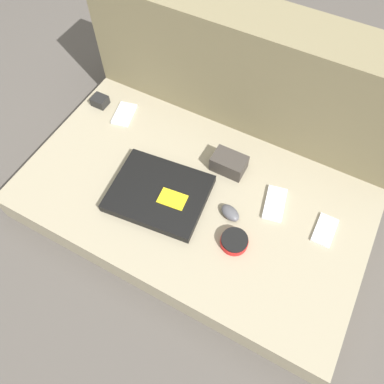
% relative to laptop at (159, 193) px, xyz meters
% --- Properties ---
extents(ground_plane, '(8.00, 8.00, 0.00)m').
position_rel_laptop_xyz_m(ground_plane, '(0.10, 0.05, -0.14)').
color(ground_plane, '#4C4742').
extents(couch_seat, '(1.17, 0.66, 0.12)m').
position_rel_laptop_xyz_m(couch_seat, '(0.10, 0.05, -0.08)').
color(couch_seat, gray).
rests_on(couch_seat, ground_plane).
extents(couch_backrest, '(1.17, 0.20, 0.53)m').
position_rel_laptop_xyz_m(couch_backrest, '(0.10, 0.49, 0.13)').
color(couch_backrest, '#756B4C').
rests_on(couch_backrest, ground_plane).
extents(laptop, '(0.34, 0.29, 0.03)m').
position_rel_laptop_xyz_m(laptop, '(0.00, 0.00, 0.00)').
color(laptop, black).
rests_on(laptop, couch_seat).
extents(computer_mouse, '(0.08, 0.07, 0.03)m').
position_rel_laptop_xyz_m(computer_mouse, '(0.24, 0.05, -0.00)').
color(computer_mouse, '#4C4C51').
rests_on(computer_mouse, couch_seat).
extents(speaker_puck, '(0.09, 0.09, 0.03)m').
position_rel_laptop_xyz_m(speaker_puck, '(0.29, -0.04, -0.00)').
color(speaker_puck, red).
rests_on(speaker_puck, couch_seat).
extents(phone_silver, '(0.06, 0.11, 0.01)m').
position_rel_laptop_xyz_m(phone_silver, '(0.53, 0.14, -0.01)').
color(phone_silver, silver).
rests_on(phone_silver, couch_seat).
extents(phone_black, '(0.09, 0.14, 0.01)m').
position_rel_laptop_xyz_m(phone_black, '(0.35, 0.15, -0.01)').
color(phone_black, silver).
rests_on(phone_black, couch_seat).
extents(phone_small, '(0.09, 0.12, 0.01)m').
position_rel_laptop_xyz_m(phone_small, '(-0.31, 0.25, -0.01)').
color(phone_small, silver).
rests_on(phone_small, couch_seat).
extents(camera_pouch, '(0.12, 0.08, 0.06)m').
position_rel_laptop_xyz_m(camera_pouch, '(0.16, 0.21, 0.01)').
color(camera_pouch, '#38332D').
rests_on(camera_pouch, couch_seat).
extents(charger_brick, '(0.06, 0.05, 0.04)m').
position_rel_laptop_xyz_m(charger_brick, '(-0.42, 0.25, 0.00)').
color(charger_brick, black).
rests_on(charger_brick, couch_seat).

